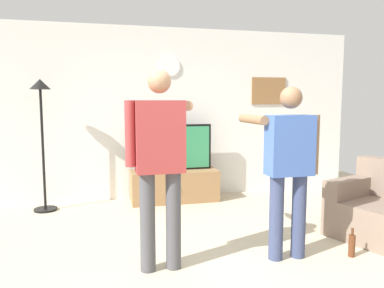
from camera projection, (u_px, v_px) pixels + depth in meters
ground_plane at (221, 276)px, 3.35m from camera, size 8.40×8.40×0.00m
back_wall at (165, 114)px, 6.05m from camera, size 6.40×0.10×2.70m
tv_stand at (174, 186)px, 5.85m from camera, size 1.34×0.53×0.48m
television at (173, 147)px, 5.83m from camera, size 1.19×0.07×0.71m
wall_clock at (170, 66)px, 5.92m from camera, size 0.31×0.03×0.31m
framed_picture at (268, 91)px, 6.37m from camera, size 0.61×0.04×0.45m
floor_lamp at (41, 117)px, 5.22m from camera, size 0.32×0.32×1.85m
person_standing_nearer_lamp at (160, 157)px, 3.38m from camera, size 0.61×0.78×1.83m
person_standing_nearer_couch at (288, 162)px, 3.64m from camera, size 0.62×0.78×1.69m
beverage_bottle at (352, 245)px, 3.75m from camera, size 0.07×0.07×0.29m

